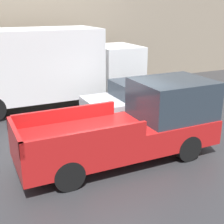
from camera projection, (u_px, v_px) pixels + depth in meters
ground_plane at (113, 151)px, 9.15m from camera, size 60.00×60.00×0.00m
building_wall at (41, 36)px, 15.24m from camera, size 28.00×0.15×5.33m
pickup_truck at (136, 124)px, 8.57m from camera, size 5.48×1.94×2.09m
car at (144, 98)px, 11.72m from camera, size 4.41×1.87×1.44m
delivery_truck at (38, 66)px, 12.74m from camera, size 8.41×2.53×3.21m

